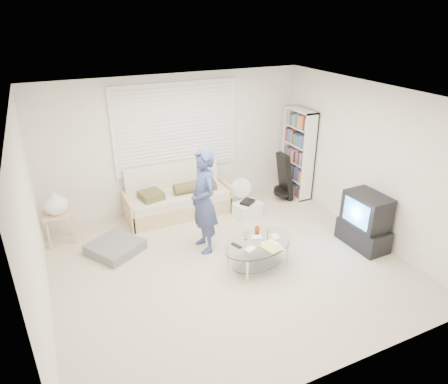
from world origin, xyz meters
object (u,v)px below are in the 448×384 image
futon_sofa (178,199)px  bookshelf (298,153)px  tv_unit (365,221)px  coffee_table (258,247)px

futon_sofa → bookshelf: (2.48, -0.20, 0.58)m
futon_sofa → tv_unit: bearing=-44.3°
tv_unit → futon_sofa: bearing=135.7°
futon_sofa → bookshelf: 2.55m
bookshelf → futon_sofa: bearing=175.5°
futon_sofa → coffee_table: (0.52, -2.13, 0.03)m
bookshelf → tv_unit: size_ratio=1.97×
bookshelf → tv_unit: 2.15m
bookshelf → coffee_table: bearing=-135.5°
coffee_table → futon_sofa: bearing=103.6°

